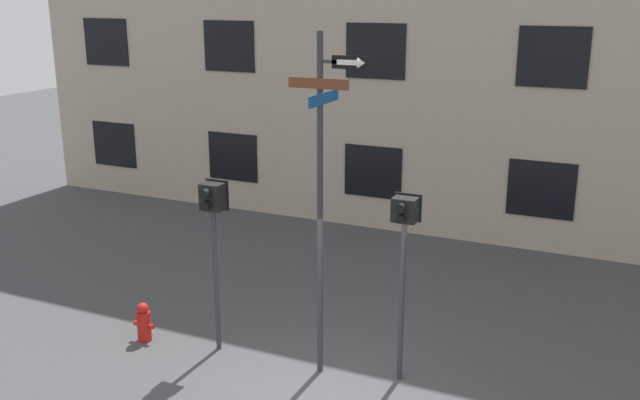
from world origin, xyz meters
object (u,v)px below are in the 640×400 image
street_sign_pole (323,185)px  fire_hydrant (144,322)px  pedestrian_signal_left (213,218)px  pedestrian_signal_right (404,238)px

street_sign_pole → fire_hydrant: bearing=-174.6°
fire_hydrant → pedestrian_signal_left: bearing=11.6°
pedestrian_signal_right → fire_hydrant: 4.78m
pedestrian_signal_left → fire_hydrant: pedestrian_signal_left is taller
pedestrian_signal_left → fire_hydrant: (-1.30, -0.27, -1.94)m
street_sign_pole → pedestrian_signal_left: (-1.88, -0.03, -0.73)m
pedestrian_signal_left → fire_hydrant: bearing=-168.4°
street_sign_pole → pedestrian_signal_right: street_sign_pole is taller
street_sign_pole → pedestrian_signal_right: size_ratio=1.78×
fire_hydrant → street_sign_pole: bearing=5.4°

